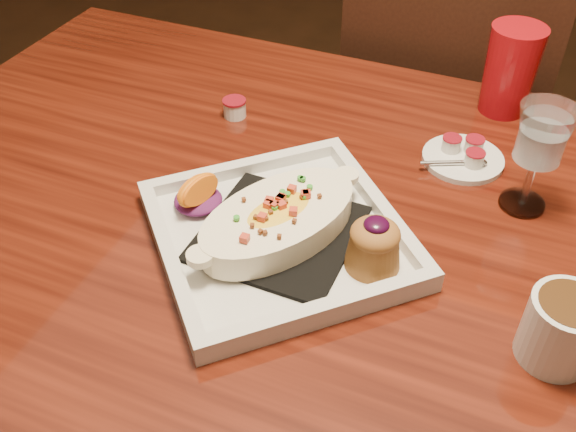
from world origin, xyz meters
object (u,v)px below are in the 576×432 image
at_px(table, 354,280).
at_px(saucer, 463,156).
at_px(plate, 286,228).
at_px(goblet, 541,141).
at_px(chair_far, 438,134).
at_px(red_tumbler, 510,70).
at_px(coffee_mug, 565,328).

xyz_separation_m(table, saucer, (0.09, 0.20, 0.11)).
distance_m(table, plate, 0.16).
bearing_deg(goblet, chair_far, 110.96).
bearing_deg(table, red_tumbler, 71.57).
distance_m(chair_far, coffee_mug, 0.83).
bearing_deg(plate, red_tumbler, 21.00).
relative_size(table, goblet, 9.70).
distance_m(coffee_mug, goblet, 0.26).
relative_size(chair_far, red_tumbler, 6.42).
bearing_deg(table, plate, -141.70).
relative_size(plate, red_tumbler, 2.93).
height_order(coffee_mug, red_tumbler, red_tumbler).
distance_m(chair_far, red_tumbler, 0.42).
bearing_deg(chair_far, red_tumbler, 115.84).
distance_m(table, saucer, 0.25).
height_order(goblet, saucer, goblet).
height_order(coffee_mug, saucer, coffee_mug).
relative_size(coffee_mug, red_tumbler, 0.77).
xyz_separation_m(plate, goblet, (0.27, 0.20, 0.08)).
bearing_deg(goblet, coffee_mug, -74.85).
distance_m(plate, red_tumbler, 0.48).
relative_size(chair_far, goblet, 6.01).
bearing_deg(table, chair_far, 90.00).
relative_size(saucer, red_tumbler, 0.83).
xyz_separation_m(chair_far, goblet, (0.19, -0.50, 0.35)).
height_order(coffee_mug, goblet, goblet).
xyz_separation_m(chair_far, coffee_mug, (0.26, -0.74, 0.29)).
bearing_deg(red_tumbler, saucer, -100.03).
height_order(plate, saucer, plate).
distance_m(coffee_mug, saucer, 0.35).
height_order(goblet, red_tumbler, goblet).
xyz_separation_m(chair_far, saucer, (0.09, -0.43, 0.25)).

